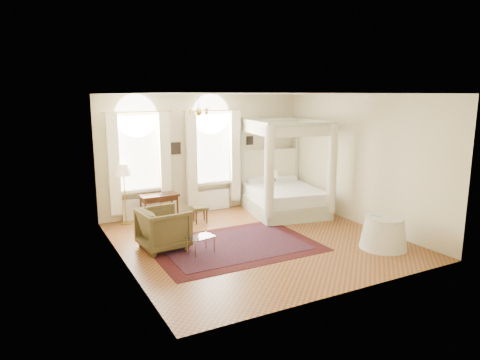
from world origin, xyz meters
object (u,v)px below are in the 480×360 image
at_px(nightstand, 275,193).
at_px(side_table, 384,233).
at_px(canopy_bed, 284,192).
at_px(coffee_table, 201,238).
at_px(writing_desk, 159,198).
at_px(stool, 200,209).
at_px(floor_lamp, 124,173).
at_px(armchair, 164,229).

bearing_deg(nightstand, side_table, -90.15).
height_order(canopy_bed, coffee_table, canopy_bed).
bearing_deg(writing_desk, canopy_bed, -12.63).
bearing_deg(side_table, stool, 127.74).
xyz_separation_m(coffee_table, side_table, (3.64, -1.55, 0.01)).
relative_size(stool, coffee_table, 0.70).
bearing_deg(floor_lamp, writing_desk, -14.91).
height_order(coffee_table, floor_lamp, floor_lamp).
height_order(armchair, coffee_table, armchair).
height_order(nightstand, coffee_table, nightstand).
bearing_deg(side_table, floor_lamp, 135.81).
relative_size(coffee_table, side_table, 0.60).
bearing_deg(nightstand, stool, -164.09).
bearing_deg(canopy_bed, armchair, -162.44).
distance_m(nightstand, coffee_table, 4.64).
height_order(canopy_bed, nightstand, canopy_bed).
bearing_deg(coffee_table, side_table, -23.01).
bearing_deg(floor_lamp, canopy_bed, -13.08).
bearing_deg(writing_desk, nightstand, 3.40).
bearing_deg(writing_desk, armchair, -104.78).
distance_m(writing_desk, floor_lamp, 1.11).
distance_m(nightstand, floor_lamp, 4.66).
bearing_deg(armchair, writing_desk, -20.03).
relative_size(nightstand, stool, 1.48).
distance_m(nightstand, side_table, 4.41).
bearing_deg(nightstand, floor_lamp, 180.00).
relative_size(canopy_bed, nightstand, 4.25).
bearing_deg(side_table, nightstand, 89.85).
bearing_deg(canopy_bed, nightstand, 71.57).
height_order(writing_desk, coffee_table, writing_desk).
bearing_deg(armchair, nightstand, -67.63).
xyz_separation_m(armchair, side_table, (4.24, -2.19, -0.11)).
height_order(canopy_bed, side_table, canopy_bed).
relative_size(nightstand, armchair, 0.65).
distance_m(writing_desk, side_table, 5.60).
bearing_deg(canopy_bed, writing_desk, 167.37).
xyz_separation_m(coffee_table, floor_lamp, (-0.90, 2.86, 1.00)).
xyz_separation_m(nightstand, armchair, (-4.25, -2.22, 0.13)).
relative_size(nightstand, writing_desk, 0.64).
relative_size(writing_desk, armchair, 1.01).
relative_size(armchair, floor_lamp, 0.63).
distance_m(nightstand, writing_desk, 3.74).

